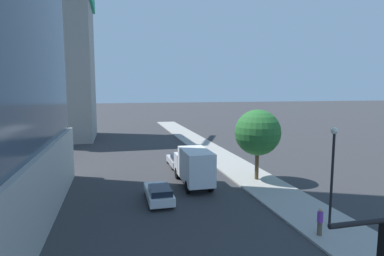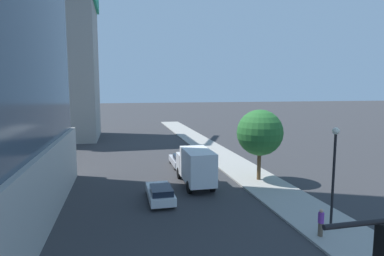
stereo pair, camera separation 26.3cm
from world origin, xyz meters
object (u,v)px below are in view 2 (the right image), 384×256
construction_building (55,56)px  car_silver (180,160)px  street_lamp (334,163)px  car_white (160,193)px  box_truck (196,165)px  street_tree (260,133)px  pedestrian_purple_shirt (321,222)px

construction_building → car_silver: (16.97, -24.64, -13.64)m
construction_building → street_lamp: 49.47m
car_white → box_truck: 5.03m
car_silver → street_tree: bearing=-49.2°
street_tree → pedestrian_purple_shirt: size_ratio=4.07×
car_silver → box_truck: (0.00, -7.39, 1.16)m
street_tree → car_white: 11.16m
street_tree → car_white: bearing=-160.6°
pedestrian_purple_shirt → street_tree: bearing=82.8°
construction_building → street_lamp: construction_building is taller
car_white → box_truck: bearing=42.2°
construction_building → street_tree: size_ratio=4.98×
street_lamp → car_silver: bearing=109.2°
street_tree → box_truck: street_tree is taller
construction_building → pedestrian_purple_shirt: construction_building is taller
pedestrian_purple_shirt → car_white: bearing=135.5°
car_silver → construction_building: bearing=124.6°
street_lamp → pedestrian_purple_shirt: 3.69m
construction_building → street_tree: 40.58m
street_tree → pedestrian_purple_shirt: street_tree is taller
car_silver → pedestrian_purple_shirt: pedestrian_purple_shirt is taller
car_white → pedestrian_purple_shirt: size_ratio=2.85×
pedestrian_purple_shirt → construction_building: bearing=116.5°
car_silver → box_truck: size_ratio=0.68×
pedestrian_purple_shirt → car_silver: bearing=104.1°
construction_building → pedestrian_purple_shirt: size_ratio=20.27×
street_tree → car_silver: size_ratio=1.45×
car_white → street_tree: bearing=19.4°
street_tree → box_truck: size_ratio=0.99×
construction_building → car_white: construction_building is taller
box_truck → car_silver: bearing=90.0°
construction_building → street_lamp: size_ratio=5.31×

